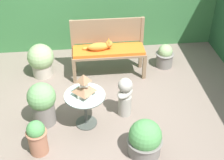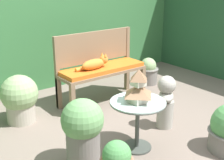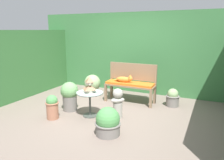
% 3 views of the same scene
% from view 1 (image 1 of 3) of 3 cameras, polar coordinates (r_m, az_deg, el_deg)
% --- Properties ---
extents(ground, '(30.00, 30.00, 0.00)m').
position_cam_1_polar(ground, '(4.98, -2.41, -4.99)').
color(ground, '#75665B').
extents(garden_bench, '(1.29, 0.43, 0.54)m').
position_cam_1_polar(garden_bench, '(5.47, -0.63, 5.02)').
color(garden_bench, '#7F664C').
rests_on(garden_bench, ground).
extents(bench_backrest, '(1.29, 0.06, 1.01)m').
position_cam_1_polar(bench_backrest, '(5.51, -0.85, 8.38)').
color(bench_backrest, '#7F664C').
rests_on(bench_backrest, ground).
extents(cat, '(0.51, 0.17, 0.20)m').
position_cam_1_polar(cat, '(5.36, -2.18, 6.21)').
color(cat, orange).
rests_on(cat, garden_bench).
extents(patio_table, '(0.58, 0.58, 0.54)m').
position_cam_1_polar(patio_table, '(4.44, -4.95, -3.91)').
color(patio_table, '#424742').
rests_on(patio_table, ground).
extents(pagoda_birdhouse, '(0.26, 0.26, 0.35)m').
position_cam_1_polar(pagoda_birdhouse, '(4.28, -5.13, -1.17)').
color(pagoda_birdhouse, beige).
rests_on(pagoda_birdhouse, patio_table).
extents(garden_bust, '(0.34, 0.34, 0.65)m').
position_cam_1_polar(garden_bust, '(4.65, 2.40, -2.93)').
color(garden_bust, '#A39E93').
rests_on(garden_bust, ground).
extents(potted_plant_hedge_corner, '(0.47, 0.47, 0.61)m').
position_cam_1_polar(potted_plant_hedge_corner, '(5.67, -12.84, 3.59)').
color(potted_plant_hedge_corner, '#ADA393').
rests_on(potted_plant_hedge_corner, ground).
extents(potted_plant_table_far, '(0.48, 0.48, 0.52)m').
position_cam_1_polar(potted_plant_table_far, '(4.17, 6.04, -10.70)').
color(potted_plant_table_far, slate).
rests_on(potted_plant_table_far, ground).
extents(potted_plant_table_near, '(0.41, 0.41, 0.68)m').
position_cam_1_polar(potted_plant_table_near, '(4.60, -12.62, -4.05)').
color(potted_plant_table_near, slate).
rests_on(potted_plant_table_near, ground).
extents(potted_plant_bench_right, '(0.28, 0.28, 0.52)m').
position_cam_1_polar(potted_plant_bench_right, '(4.25, -13.54, -10.07)').
color(potted_plant_bench_right, '#9E664C').
rests_on(potted_plant_bench_right, ground).
extents(potted_plant_patio_mid, '(0.34, 0.34, 0.45)m').
position_cam_1_polar(potted_plant_patio_mid, '(5.92, 9.62, 4.34)').
color(potted_plant_patio_mid, slate).
rests_on(potted_plant_patio_mid, ground).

